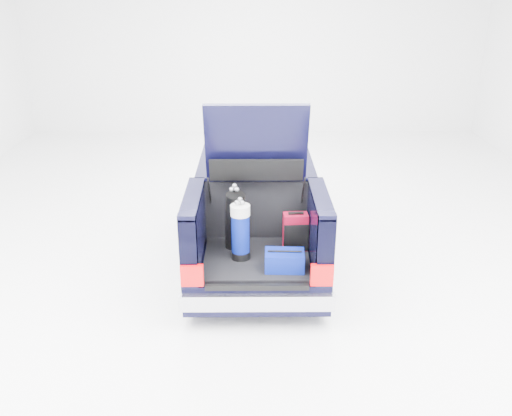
{
  "coord_description": "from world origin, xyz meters",
  "views": [
    {
      "loc": [
        -0.05,
        -7.54,
        3.8
      ],
      "look_at": [
        0.0,
        -0.5,
        0.86
      ],
      "focal_mm": 38.0,
      "sensor_mm": 36.0,
      "label": 1
    }
  ],
  "objects_px": {
    "car": "(256,204)",
    "blue_golf_bag": "(240,231)",
    "red_suitcase": "(295,232)",
    "blue_duffel": "(285,260)",
    "black_golf_bag": "(235,221)"
  },
  "relations": [
    {
      "from": "car",
      "to": "blue_golf_bag",
      "type": "xyz_separation_m",
      "value": [
        -0.2,
        -1.61,
        0.29
      ]
    },
    {
      "from": "red_suitcase",
      "to": "blue_golf_bag",
      "type": "bearing_deg",
      "value": -164.28
    },
    {
      "from": "car",
      "to": "blue_golf_bag",
      "type": "height_order",
      "value": "car"
    },
    {
      "from": "blue_golf_bag",
      "to": "blue_duffel",
      "type": "xyz_separation_m",
      "value": [
        0.53,
        -0.29,
        -0.25
      ]
    },
    {
      "from": "red_suitcase",
      "to": "blue_golf_bag",
      "type": "height_order",
      "value": "blue_golf_bag"
    },
    {
      "from": "red_suitcase",
      "to": "blue_duffel",
      "type": "bearing_deg",
      "value": -111.02
    },
    {
      "from": "red_suitcase",
      "to": "car",
      "type": "bearing_deg",
      "value": 106.4
    },
    {
      "from": "black_golf_bag",
      "to": "car",
      "type": "bearing_deg",
      "value": 63.94
    },
    {
      "from": "black_golf_bag",
      "to": "red_suitcase",
      "type": "bearing_deg",
      "value": -15.43
    },
    {
      "from": "car",
      "to": "red_suitcase",
      "type": "height_order",
      "value": "car"
    },
    {
      "from": "car",
      "to": "black_golf_bag",
      "type": "distance_m",
      "value": 1.42
    },
    {
      "from": "car",
      "to": "red_suitcase",
      "type": "relative_size",
      "value": 9.11
    },
    {
      "from": "car",
      "to": "red_suitcase",
      "type": "xyz_separation_m",
      "value": [
        0.5,
        -1.36,
        0.17
      ]
    },
    {
      "from": "blue_duffel",
      "to": "red_suitcase",
      "type": "bearing_deg",
      "value": 75.01
    },
    {
      "from": "car",
      "to": "blue_duffel",
      "type": "xyz_separation_m",
      "value": [
        0.33,
        -1.9,
        0.04
      ]
    }
  ]
}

